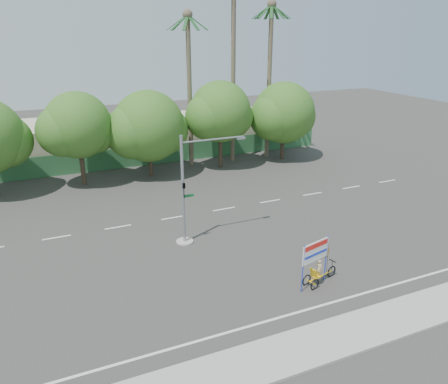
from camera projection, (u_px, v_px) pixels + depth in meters
name	position (u px, v px, depth m)	size (l,w,h in m)	color
ground	(247.00, 263.00, 25.50)	(120.00, 120.00, 0.00)	#33302D
sidewalk_near	(324.00, 341.00, 19.05)	(50.00, 2.40, 0.12)	gray
fence	(152.00, 155.00, 43.58)	(38.00, 0.08, 2.00)	#336B3D
building_left	(41.00, 145.00, 43.33)	(12.00, 8.00, 4.00)	beige
building_right	(209.00, 131.00, 50.15)	(14.00, 8.00, 3.60)	beige
tree_left	(77.00, 128.00, 36.50)	(6.66, 5.60, 8.07)	#473828
tree_center	(148.00, 128.00, 38.96)	(7.62, 6.40, 7.85)	#473828
tree_right	(220.00, 114.00, 41.31)	(6.90, 5.80, 8.36)	#473828
tree_far_right	(283.00, 115.00, 44.14)	(7.38, 6.20, 7.94)	#473828
palm_tall	(233.00, 55.00, 41.52)	(3.73, 3.79, 17.45)	#70604C
palm_mid	(270.00, 65.00, 43.39)	(3.73, 3.79, 15.45)	#70604C
palm_short	(189.00, 74.00, 40.40)	(3.73, 3.79, 14.45)	#70604C
traffic_signal	(188.00, 199.00, 27.06)	(4.72, 1.10, 7.00)	gray
trike_billboard	(318.00, 266.00, 23.05)	(2.73, 1.04, 2.76)	black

